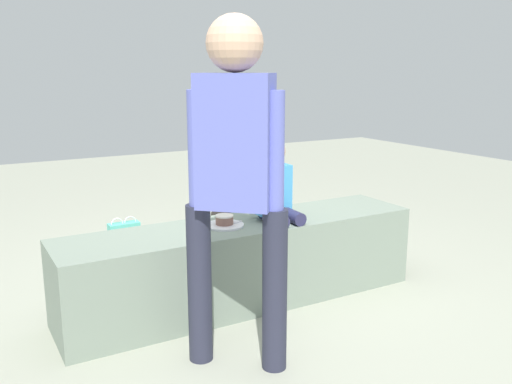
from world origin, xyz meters
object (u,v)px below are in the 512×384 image
gift_bag (125,245)px  child_seated (273,184)px  cake_plate (225,223)px  cake_box_white (203,267)px  adult_standing (236,164)px  party_cup_red (247,234)px  water_bottle_near_gift (91,259)px  handbag_black_leather (294,241)px

gift_bag → child_seated: bearing=-55.7°
cake_plate → gift_bag: 1.03m
child_seated → cake_box_white: child_seated is taller
child_seated → adult_standing: 0.84m
cake_plate → party_cup_red: 1.37m
cake_plate → party_cup_red: size_ratio=2.30×
cake_box_white → water_bottle_near_gift: bearing=147.1°
party_cup_red → handbag_black_leather: 0.55m
adult_standing → child_seated: bearing=46.7°
adult_standing → handbag_black_leather: bearing=46.6°
gift_bag → party_cup_red: 1.06m
gift_bag → party_cup_red: (1.04, 0.14, -0.12)m
child_seated → adult_standing: adult_standing is taller
water_bottle_near_gift → handbag_black_leather: bearing=-17.3°
water_bottle_near_gift → party_cup_red: (1.27, 0.11, -0.04)m
child_seated → water_bottle_near_gift: size_ratio=2.45×
adult_standing → water_bottle_near_gift: (-0.31, 1.55, -0.86)m
cake_plate → handbag_black_leather: 1.05m
cake_box_white → handbag_black_leather: size_ratio=0.94×
child_seated → gift_bag: 1.24m
cake_plate → adult_standing: bearing=-111.8°
handbag_black_leather → gift_bag: bearing=161.1°
water_bottle_near_gift → party_cup_red: size_ratio=2.03×
adult_standing → cake_box_white: 1.48m
party_cup_red → child_seated: bearing=-111.0°
cake_plate → water_bottle_near_gift: (-0.55, 0.96, -0.42)m
gift_bag → handbag_black_leather: gift_bag is taller
gift_bag → cake_box_white: 0.58m
water_bottle_near_gift → cake_box_white: water_bottle_near_gift is taller
cake_plate → water_bottle_near_gift: 1.18m
water_bottle_near_gift → child_seated: bearing=-48.2°
cake_box_white → adult_standing: bearing=-106.7°
gift_bag → cake_plate: bearing=-71.0°
cake_plate → handbag_black_leather: cake_plate is taller
child_seated → gift_bag: bearing=124.3°
child_seated → gift_bag: child_seated is taller
child_seated → gift_bag: size_ratio=1.32×
child_seated → adult_standing: (-0.55, -0.59, 0.25)m
water_bottle_near_gift → cake_plate: bearing=-60.2°
party_cup_red → cake_box_white: bearing=-139.8°
cake_plate → cake_box_white: cake_plate is taller
handbag_black_leather → cake_plate: bearing=-147.3°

